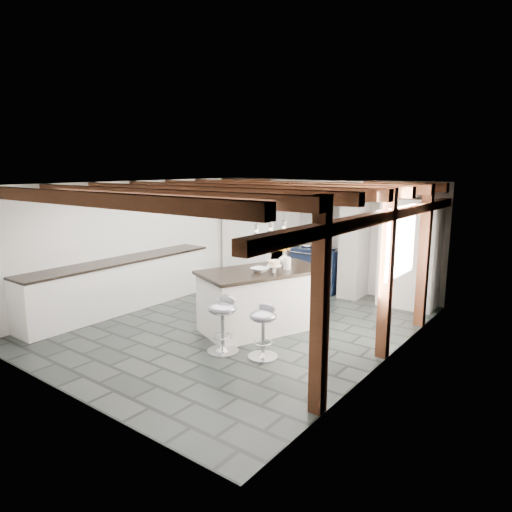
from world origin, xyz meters
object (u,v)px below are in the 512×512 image
Objects in this scene: range_cooker at (317,268)px; bar_stool_near at (263,325)px; kitchen_island at (262,299)px; bar_stool_far at (223,317)px.

range_cooker is 1.31× the size of bar_stool_near.
kitchen_island reaches higher than bar_stool_near.
bar_stool_near is (1.14, -3.50, 0.01)m from range_cooker.
bar_stool_near is (0.69, -0.92, -0.02)m from kitchen_island.
bar_stool_far is at bearing -60.81° from kitchen_island.
range_cooker is at bearing 101.74° from bar_stool_near.
range_cooker is 3.73m from bar_stool_far.
range_cooker is 3.68m from bar_stool_near.
kitchen_island reaches higher than range_cooker.
kitchen_island is at bearing -79.97° from range_cooker.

